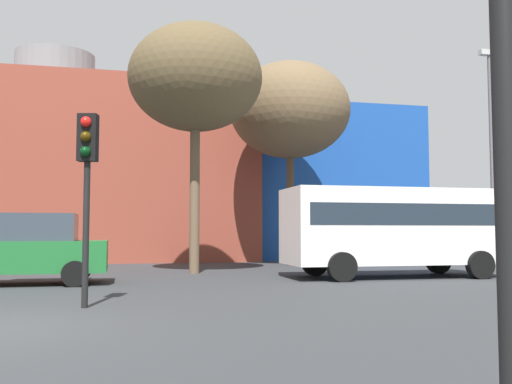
{
  "coord_description": "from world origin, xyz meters",
  "views": [
    {
      "loc": [
        2.16,
        -9.25,
        1.42
      ],
      "look_at": [
        6.71,
        10.22,
        2.78
      ],
      "focal_mm": 40.57,
      "sensor_mm": 36.0,
      "label": 1
    }
  ],
  "objects_px": {
    "white_bus": "(394,225)",
    "bare_tree_1": "(195,79)",
    "bare_tree_2": "(290,111)",
    "street_lamp": "(492,145)",
    "parked_car_2": "(26,249)",
    "traffic_light_island": "(87,164)"
  },
  "relations": [
    {
      "from": "white_bus",
      "to": "bare_tree_1",
      "type": "bearing_deg",
      "value": -27.57
    },
    {
      "from": "bare_tree_2",
      "to": "street_lamp",
      "type": "xyz_separation_m",
      "value": [
        6.57,
        -4.31,
        -1.85
      ]
    },
    {
      "from": "parked_car_2",
      "to": "traffic_light_island",
      "type": "bearing_deg",
      "value": 109.2
    },
    {
      "from": "traffic_light_island",
      "to": "white_bus",
      "type": "bearing_deg",
      "value": 134.02
    },
    {
      "from": "parked_car_2",
      "to": "white_bus",
      "type": "bearing_deg",
      "value": -179.66
    },
    {
      "from": "traffic_light_island",
      "to": "bare_tree_1",
      "type": "bearing_deg",
      "value": 173.08
    },
    {
      "from": "white_bus",
      "to": "bare_tree_1",
      "type": "distance_m",
      "value": 8.32
    },
    {
      "from": "bare_tree_1",
      "to": "bare_tree_2",
      "type": "bearing_deg",
      "value": 38.46
    },
    {
      "from": "traffic_light_island",
      "to": "street_lamp",
      "type": "height_order",
      "value": "street_lamp"
    },
    {
      "from": "traffic_light_island",
      "to": "bare_tree_2",
      "type": "bearing_deg",
      "value": 160.96
    },
    {
      "from": "parked_car_2",
      "to": "bare_tree_1",
      "type": "height_order",
      "value": "bare_tree_1"
    },
    {
      "from": "traffic_light_island",
      "to": "bare_tree_2",
      "type": "relative_size",
      "value": 0.42
    },
    {
      "from": "parked_car_2",
      "to": "white_bus",
      "type": "relative_size",
      "value": 0.64
    },
    {
      "from": "parked_car_2",
      "to": "bare_tree_2",
      "type": "height_order",
      "value": "bare_tree_2"
    },
    {
      "from": "traffic_light_island",
      "to": "street_lamp",
      "type": "distance_m",
      "value": 16.12
    },
    {
      "from": "bare_tree_1",
      "to": "parked_car_2",
      "type": "bearing_deg",
      "value": -147.53
    },
    {
      "from": "white_bus",
      "to": "bare_tree_2",
      "type": "xyz_separation_m",
      "value": [
        -1.4,
        6.59,
        4.89
      ]
    },
    {
      "from": "street_lamp",
      "to": "parked_car_2",
      "type": "bearing_deg",
      "value": -171.64
    },
    {
      "from": "bare_tree_1",
      "to": "traffic_light_island",
      "type": "bearing_deg",
      "value": -110.16
    },
    {
      "from": "white_bus",
      "to": "traffic_light_island",
      "type": "height_order",
      "value": "traffic_light_island"
    },
    {
      "from": "parked_car_2",
      "to": "bare_tree_1",
      "type": "xyz_separation_m",
      "value": [
        4.9,
        3.12,
        5.75
      ]
    },
    {
      "from": "traffic_light_island",
      "to": "street_lamp",
      "type": "bearing_deg",
      "value": 131.56
    }
  ]
}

